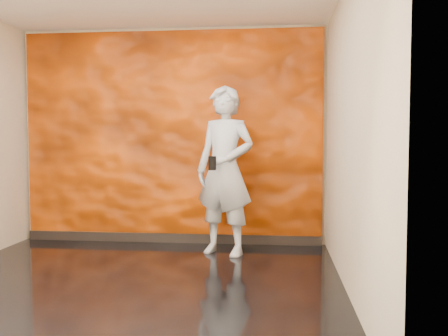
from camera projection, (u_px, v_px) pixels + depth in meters
room at (126, 135)px, 4.57m from camera, size 4.02×4.02×2.81m
feature_wall at (172, 137)px, 6.51m from camera, size 3.90×0.06×2.75m
baseboard at (172, 238)px, 6.55m from camera, size 3.90×0.04×0.12m
man at (225, 170)px, 5.85m from camera, size 0.85×0.71×1.98m
phone at (212, 163)px, 5.61m from camera, size 0.09×0.05×0.16m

